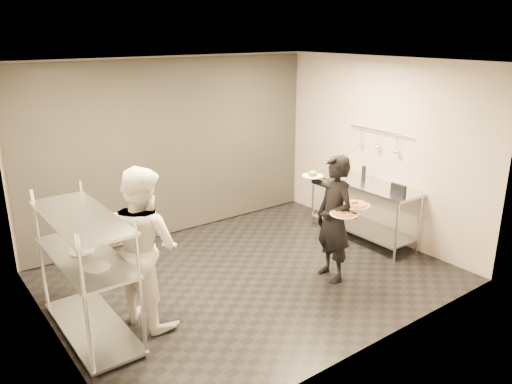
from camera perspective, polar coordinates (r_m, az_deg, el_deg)
room_shell at (r=7.25m, az=-6.15°, el=3.86°), size 5.00×4.00×2.80m
pass_rack at (r=5.62m, az=-18.80°, el=-8.25°), size 0.60×1.60×1.50m
prep_counter at (r=7.95m, az=12.17°, el=-0.99°), size 0.60×1.80×0.92m
utensil_rail at (r=7.89m, az=13.81°, el=5.70°), size 0.07×1.20×0.31m
waiter at (r=6.53m, az=8.92°, el=-3.05°), size 0.50×0.67×1.68m
chef at (r=5.64m, az=-12.74°, el=-6.07°), size 0.90×1.03×1.81m
pizza_plate_near at (r=6.25m, az=10.03°, el=-2.40°), size 0.35×0.35×0.05m
pizza_plate_far at (r=6.48m, az=11.34°, el=-1.39°), size 0.36×0.36×0.05m
salad_plate at (r=6.50m, az=6.50°, el=2.00°), size 0.28×0.28×0.07m
pos_monitor at (r=7.32m, az=15.95°, el=0.19°), size 0.05×0.25×0.18m
bottle_green at (r=8.10m, az=8.84°, el=2.65°), size 0.07×0.07×0.24m
bottle_clear at (r=8.26m, az=9.99°, el=2.74°), size 0.06×0.06×0.20m
bottle_dark at (r=7.96m, az=12.20°, el=2.12°), size 0.07×0.07×0.23m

